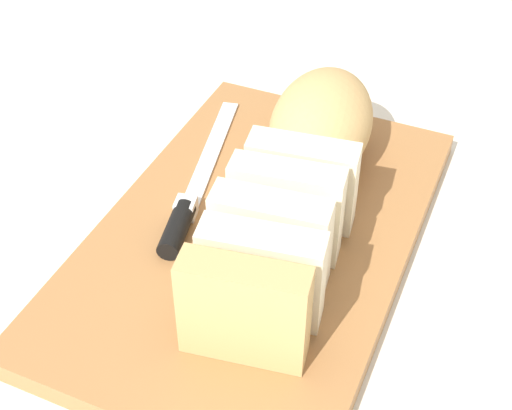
# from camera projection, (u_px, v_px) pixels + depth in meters

# --- Properties ---
(ground_plane) EXTENTS (3.00, 3.00, 0.00)m
(ground_plane) POSITION_uv_depth(u_px,v_px,m) (256.00, 246.00, 0.69)
(ground_plane) COLOR silver
(cutting_board) EXTENTS (0.46, 0.30, 0.02)m
(cutting_board) POSITION_uv_depth(u_px,v_px,m) (256.00, 237.00, 0.68)
(cutting_board) COLOR #9E6B3D
(cutting_board) RESTS_ON ground_plane
(bread_loaf) EXTENTS (0.36, 0.12, 0.09)m
(bread_loaf) POSITION_uv_depth(u_px,v_px,m) (301.00, 173.00, 0.66)
(bread_loaf) COLOR tan
(bread_loaf) RESTS_ON cutting_board
(bread_knife) EXTENTS (0.26, 0.06, 0.02)m
(bread_knife) POSITION_uv_depth(u_px,v_px,m) (187.00, 206.00, 0.69)
(bread_knife) COLOR silver
(bread_knife) RESTS_ON cutting_board
(crumb_near_knife) EXTENTS (0.00, 0.00, 0.00)m
(crumb_near_knife) POSITION_uv_depth(u_px,v_px,m) (204.00, 248.00, 0.65)
(crumb_near_knife) COLOR tan
(crumb_near_knife) RESTS_ON cutting_board
(crumb_near_loaf) EXTENTS (0.01, 0.01, 0.01)m
(crumb_near_loaf) POSITION_uv_depth(u_px,v_px,m) (321.00, 244.00, 0.65)
(crumb_near_loaf) COLOR tan
(crumb_near_loaf) RESTS_ON cutting_board
(crumb_stray_left) EXTENTS (0.01, 0.01, 0.01)m
(crumb_stray_left) POSITION_uv_depth(u_px,v_px,m) (236.00, 238.00, 0.66)
(crumb_stray_left) COLOR tan
(crumb_stray_left) RESTS_ON cutting_board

